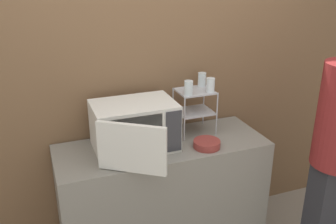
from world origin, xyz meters
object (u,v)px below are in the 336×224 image
(dish_rack, at_px, (195,102))
(glass_back_right, at_px, (202,79))
(microwave, at_px, (134,127))
(bowl, at_px, (207,144))
(glass_front_right, at_px, (210,85))
(glass_front_left, at_px, (189,88))

(dish_rack, relative_size, glass_back_right, 3.24)
(microwave, distance_m, bowl, 0.52)
(microwave, distance_m, glass_back_right, 0.66)
(glass_front_right, bearing_deg, bowl, -119.35)
(microwave, height_order, glass_front_left, glass_front_left)
(glass_front_right, bearing_deg, dish_rack, 142.22)
(dish_rack, distance_m, glass_front_right, 0.18)
(microwave, relative_size, glass_front_left, 6.26)
(dish_rack, bearing_deg, microwave, -167.82)
(microwave, relative_size, bowl, 3.41)
(glass_front_left, relative_size, bowl, 0.54)
(bowl, bearing_deg, glass_front_left, 107.53)
(microwave, bearing_deg, bowl, -18.66)
(glass_back_right, height_order, glass_front_right, same)
(microwave, bearing_deg, glass_front_right, 3.86)
(glass_back_right, distance_m, bowl, 0.51)
(glass_front_left, distance_m, glass_back_right, 0.23)
(microwave, height_order, glass_back_right, glass_back_right)
(glass_front_left, height_order, glass_back_right, same)
(glass_front_right, distance_m, bowl, 0.43)
(microwave, height_order, glass_front_right, glass_front_right)
(glass_back_right, height_order, bowl, glass_back_right)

